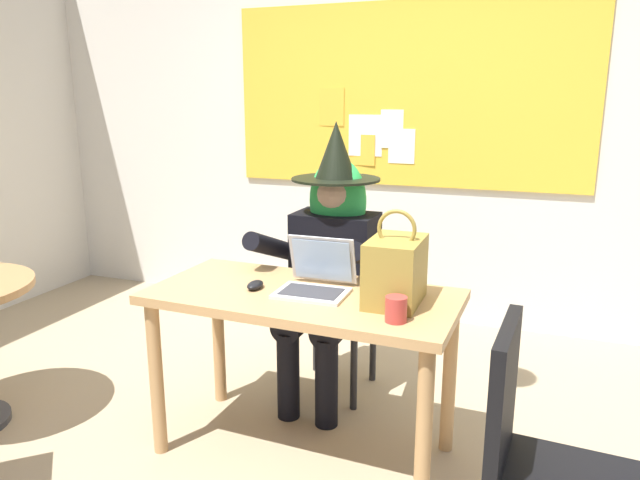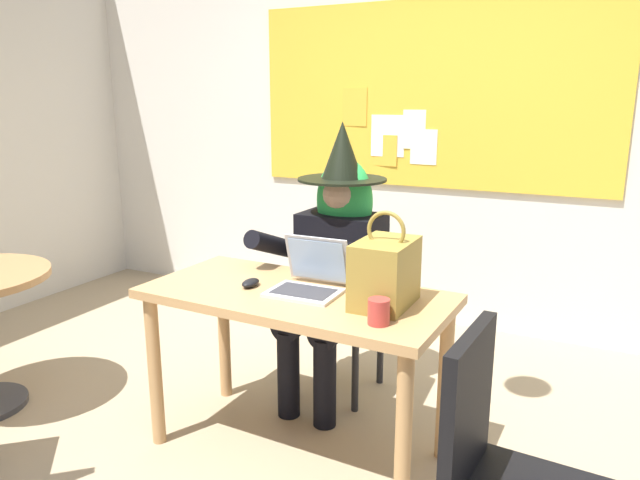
{
  "view_description": "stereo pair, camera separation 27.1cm",
  "coord_description": "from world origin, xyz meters",
  "px_view_note": "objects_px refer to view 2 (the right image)",
  "views": [
    {
      "loc": [
        0.89,
        -2.03,
        1.54
      ],
      "look_at": [
        -0.04,
        0.44,
        0.9
      ],
      "focal_mm": 33.1,
      "sensor_mm": 36.0,
      "label": 1
    },
    {
      "loc": [
        1.14,
        -1.92,
        1.54
      ],
      "look_at": [
        -0.04,
        0.44,
        0.9
      ],
      "focal_mm": 33.1,
      "sensor_mm": 36.0,
      "label": 2
    }
  ],
  "objects_px": {
    "desk_main": "(296,316)",
    "computer_mouse": "(250,283)",
    "person_costumed": "(336,250)",
    "handbag": "(385,272)",
    "chair_extra_corner": "(503,473)",
    "chair_at_desk": "(346,297)",
    "coffee_mug": "(379,312)",
    "laptop": "(309,280)"
  },
  "relations": [
    {
      "from": "handbag",
      "to": "chair_extra_corner",
      "type": "xyz_separation_m",
      "value": [
        0.57,
        -0.55,
        -0.36
      ]
    },
    {
      "from": "coffee_mug",
      "to": "chair_extra_corner",
      "type": "distance_m",
      "value": 0.68
    },
    {
      "from": "desk_main",
      "to": "handbag",
      "type": "height_order",
      "value": "handbag"
    },
    {
      "from": "person_costumed",
      "to": "laptop",
      "type": "xyz_separation_m",
      "value": [
        0.12,
        -0.52,
        0.01
      ]
    },
    {
      "from": "laptop",
      "to": "coffee_mug",
      "type": "distance_m",
      "value": 0.46
    },
    {
      "from": "chair_at_desk",
      "to": "computer_mouse",
      "type": "relative_size",
      "value": 8.59
    },
    {
      "from": "chair_extra_corner",
      "to": "person_costumed",
      "type": "bearing_deg",
      "value": 136.95
    },
    {
      "from": "laptop",
      "to": "chair_extra_corner",
      "type": "bearing_deg",
      "value": -33.51
    },
    {
      "from": "person_costumed",
      "to": "handbag",
      "type": "relative_size",
      "value": 3.77
    },
    {
      "from": "person_costumed",
      "to": "coffee_mug",
      "type": "distance_m",
      "value": 0.9
    },
    {
      "from": "handbag",
      "to": "chair_extra_corner",
      "type": "height_order",
      "value": "handbag"
    },
    {
      "from": "chair_at_desk",
      "to": "coffee_mug",
      "type": "height_order",
      "value": "chair_at_desk"
    },
    {
      "from": "chair_at_desk",
      "to": "coffee_mug",
      "type": "bearing_deg",
      "value": 31.4
    },
    {
      "from": "laptop",
      "to": "handbag",
      "type": "distance_m",
      "value": 0.35
    },
    {
      "from": "person_costumed",
      "to": "computer_mouse",
      "type": "bearing_deg",
      "value": -12.11
    },
    {
      "from": "desk_main",
      "to": "laptop",
      "type": "relative_size",
      "value": 4.4
    },
    {
      "from": "person_costumed",
      "to": "chair_extra_corner",
      "type": "xyz_separation_m",
      "value": [
        1.03,
        -1.09,
        -0.27
      ]
    },
    {
      "from": "desk_main",
      "to": "handbag",
      "type": "bearing_deg",
      "value": 2.05
    },
    {
      "from": "coffee_mug",
      "to": "laptop",
      "type": "bearing_deg",
      "value": 150.87
    },
    {
      "from": "chair_at_desk",
      "to": "computer_mouse",
      "type": "height_order",
      "value": "chair_at_desk"
    },
    {
      "from": "laptop",
      "to": "chair_extra_corner",
      "type": "distance_m",
      "value": 1.11
    },
    {
      "from": "laptop",
      "to": "handbag",
      "type": "bearing_deg",
      "value": -4.78
    },
    {
      "from": "person_costumed",
      "to": "laptop",
      "type": "relative_size",
      "value": 4.78
    },
    {
      "from": "person_costumed",
      "to": "chair_extra_corner",
      "type": "distance_m",
      "value": 1.52
    },
    {
      "from": "computer_mouse",
      "to": "chair_extra_corner",
      "type": "xyz_separation_m",
      "value": [
        1.16,
        -0.51,
        -0.24
      ]
    },
    {
      "from": "desk_main",
      "to": "person_costumed",
      "type": "xyz_separation_m",
      "value": [
        -0.07,
        0.55,
        0.15
      ]
    },
    {
      "from": "coffee_mug",
      "to": "chair_at_desk",
      "type": "bearing_deg",
      "value": 120.75
    },
    {
      "from": "computer_mouse",
      "to": "handbag",
      "type": "distance_m",
      "value": 0.61
    },
    {
      "from": "computer_mouse",
      "to": "coffee_mug",
      "type": "relative_size",
      "value": 1.09
    },
    {
      "from": "desk_main",
      "to": "handbag",
      "type": "relative_size",
      "value": 3.47
    },
    {
      "from": "desk_main",
      "to": "chair_extra_corner",
      "type": "relative_size",
      "value": 1.44
    },
    {
      "from": "handbag",
      "to": "coffee_mug",
      "type": "height_order",
      "value": "handbag"
    },
    {
      "from": "handbag",
      "to": "desk_main",
      "type": "bearing_deg",
      "value": -177.95
    },
    {
      "from": "person_costumed",
      "to": "laptop",
      "type": "bearing_deg",
      "value": 13.91
    },
    {
      "from": "laptop",
      "to": "computer_mouse",
      "type": "xyz_separation_m",
      "value": [
        -0.25,
        -0.06,
        -0.03
      ]
    },
    {
      "from": "laptop",
      "to": "coffee_mug",
      "type": "bearing_deg",
      "value": -30.44
    },
    {
      "from": "chair_at_desk",
      "to": "laptop",
      "type": "relative_size",
      "value": 3.0
    },
    {
      "from": "desk_main",
      "to": "computer_mouse",
      "type": "height_order",
      "value": "computer_mouse"
    },
    {
      "from": "handbag",
      "to": "coffee_mug",
      "type": "xyz_separation_m",
      "value": [
        0.05,
        -0.2,
        -0.09
      ]
    },
    {
      "from": "chair_at_desk",
      "to": "handbag",
      "type": "bearing_deg",
      "value": 35.45
    },
    {
      "from": "person_costumed",
      "to": "handbag",
      "type": "distance_m",
      "value": 0.71
    },
    {
      "from": "person_costumed",
      "to": "chair_extra_corner",
      "type": "bearing_deg",
      "value": 44.55
    }
  ]
}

